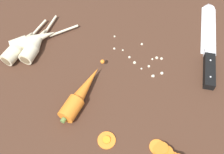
# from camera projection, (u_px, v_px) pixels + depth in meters

# --- Properties ---
(ground_plane) EXTENTS (1.20, 0.90, 0.04)m
(ground_plane) POSITION_uv_depth(u_px,v_px,m) (115.00, 79.00, 0.72)
(ground_plane) COLOR #42281C
(chefs_knife) EXTENTS (0.13, 0.34, 0.04)m
(chefs_knife) POSITION_uv_depth(u_px,v_px,m) (209.00, 39.00, 0.77)
(chefs_knife) COLOR silver
(chefs_knife) RESTS_ON ground_plane
(whole_carrot) EXTENTS (0.05, 0.21, 0.04)m
(whole_carrot) POSITION_uv_depth(u_px,v_px,m) (81.00, 94.00, 0.65)
(whole_carrot) COLOR orange
(whole_carrot) RESTS_ON ground_plane
(parsnip_front) EXTENTS (0.06, 0.19, 0.04)m
(parsnip_front) POSITION_uv_depth(u_px,v_px,m) (36.00, 44.00, 0.74)
(parsnip_front) COLOR beige
(parsnip_front) RESTS_ON ground_plane
(parsnip_mid_left) EXTENTS (0.13, 0.19, 0.04)m
(parsnip_mid_left) POSITION_uv_depth(u_px,v_px,m) (34.00, 39.00, 0.75)
(parsnip_mid_left) COLOR beige
(parsnip_mid_left) RESTS_ON ground_plane
(parsnip_mid_right) EXTENTS (0.04, 0.19, 0.04)m
(parsnip_mid_right) POSITION_uv_depth(u_px,v_px,m) (19.00, 46.00, 0.74)
(parsnip_mid_right) COLOR beige
(parsnip_mid_right) RESTS_ON ground_plane
(carrot_slice_stray_near) EXTENTS (0.04, 0.04, 0.01)m
(carrot_slice_stray_near) POSITION_uv_depth(u_px,v_px,m) (107.00, 140.00, 0.60)
(carrot_slice_stray_near) COLOR orange
(carrot_slice_stray_near) RESTS_ON ground_plane
(mince_crumbs) EXTENTS (0.19, 0.10, 0.01)m
(mince_crumbs) POSITION_uv_depth(u_px,v_px,m) (146.00, 61.00, 0.73)
(mince_crumbs) COLOR beige
(mince_crumbs) RESTS_ON ground_plane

